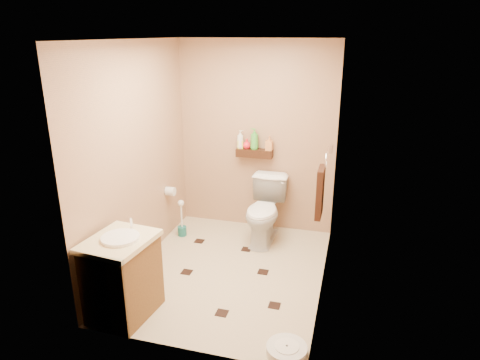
% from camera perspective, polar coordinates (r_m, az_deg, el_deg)
% --- Properties ---
extents(ground, '(2.50, 2.50, 0.00)m').
position_cam_1_polar(ground, '(4.75, -1.57, -12.06)').
color(ground, tan).
rests_on(ground, ground).
extents(wall_back, '(2.00, 0.04, 2.40)m').
position_cam_1_polar(wall_back, '(5.42, 2.17, 5.66)').
color(wall_back, '#A2775C').
rests_on(wall_back, ground).
extents(wall_front, '(2.00, 0.04, 2.40)m').
position_cam_1_polar(wall_front, '(3.16, -8.40, -4.60)').
color(wall_front, '#A2775C').
rests_on(wall_front, ground).
extents(wall_left, '(0.04, 2.50, 2.40)m').
position_cam_1_polar(wall_left, '(4.64, -13.62, 2.81)').
color(wall_left, '#A2775C').
rests_on(wall_left, ground).
extents(wall_right, '(0.04, 2.50, 2.40)m').
position_cam_1_polar(wall_right, '(4.09, 11.80, 0.75)').
color(wall_right, '#A2775C').
rests_on(wall_right, ground).
extents(ceiling, '(2.00, 2.50, 0.02)m').
position_cam_1_polar(ceiling, '(4.07, -1.89, 18.25)').
color(ceiling, silver).
rests_on(ceiling, wall_back).
extents(wall_shelf, '(0.46, 0.14, 0.10)m').
position_cam_1_polar(wall_shelf, '(5.39, 1.95, 3.61)').
color(wall_shelf, '#391B0F').
rests_on(wall_shelf, wall_back).
extents(floor_accents, '(1.27, 1.41, 0.01)m').
position_cam_1_polar(floor_accents, '(4.72, -1.24, -12.24)').
color(floor_accents, black).
rests_on(floor_accents, ground).
extents(toilet, '(0.44, 0.77, 0.78)m').
position_cam_1_polar(toilet, '(5.25, 3.30, -4.15)').
color(toilet, white).
rests_on(toilet, ground).
extents(vanity, '(0.58, 0.68, 0.88)m').
position_cam_1_polar(vanity, '(4.06, -15.40, -12.23)').
color(vanity, brown).
rests_on(vanity, ground).
extents(bathroom_scale, '(0.44, 0.44, 0.07)m').
position_cam_1_polar(bathroom_scale, '(3.74, 6.24, -21.53)').
color(bathroom_scale, silver).
rests_on(bathroom_scale, ground).
extents(toilet_brush, '(0.11, 0.11, 0.48)m').
position_cam_1_polar(toilet_brush, '(5.49, -7.77, -5.73)').
color(toilet_brush, '#18625D').
rests_on(toilet_brush, ground).
extents(towel_ring, '(0.12, 0.30, 0.76)m').
position_cam_1_polar(towel_ring, '(4.41, 10.70, -1.31)').
color(towel_ring, silver).
rests_on(towel_ring, wall_right).
extents(toilet_paper, '(0.12, 0.11, 0.12)m').
position_cam_1_polar(toilet_paper, '(5.35, -9.27, -1.49)').
color(toilet_paper, silver).
rests_on(toilet_paper, wall_left).
extents(bottle_a, '(0.12, 0.12, 0.23)m').
position_cam_1_polar(bottle_a, '(5.40, 0.04, 5.44)').
color(bottle_a, silver).
rests_on(bottle_a, wall_shelf).
extents(bottle_b, '(0.08, 0.08, 0.15)m').
position_cam_1_polar(bottle_b, '(5.41, 0.05, 5.04)').
color(bottle_b, yellow).
rests_on(bottle_b, wall_shelf).
extents(bottle_c, '(0.13, 0.13, 0.13)m').
position_cam_1_polar(bottle_c, '(5.39, 0.91, 4.85)').
color(bottle_c, red).
rests_on(bottle_c, wall_shelf).
extents(bottle_d, '(0.12, 0.12, 0.27)m').
position_cam_1_polar(bottle_d, '(5.35, 1.93, 5.50)').
color(bottle_d, green).
rests_on(bottle_d, wall_shelf).
extents(bottle_e, '(0.08, 0.09, 0.18)m').
position_cam_1_polar(bottle_e, '(5.32, 3.91, 4.93)').
color(bottle_e, '#D68547').
rests_on(bottle_e, wall_shelf).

